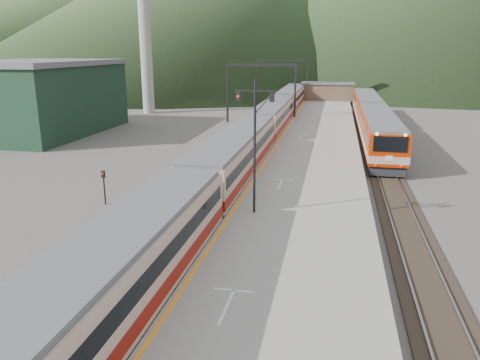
# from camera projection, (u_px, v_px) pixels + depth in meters

# --- Properties ---
(track_main) EXTENTS (2.60, 200.00, 0.23)m
(track_main) POSITION_uv_depth(u_px,v_px,m) (264.00, 144.00, 49.74)
(track_main) COLOR black
(track_main) RESTS_ON ground
(track_far) EXTENTS (2.60, 200.00, 0.23)m
(track_far) POSITION_uv_depth(u_px,v_px,m) (219.00, 143.00, 50.71)
(track_far) COLOR black
(track_far) RESTS_ON ground
(track_second) EXTENTS (2.60, 200.00, 0.23)m
(track_second) POSITION_uv_depth(u_px,v_px,m) (376.00, 149.00, 47.52)
(track_second) COLOR black
(track_second) RESTS_ON ground
(platform) EXTENTS (8.00, 100.00, 1.00)m
(platform) POSITION_uv_depth(u_px,v_px,m) (317.00, 146.00, 46.66)
(platform) COLOR gray
(platform) RESTS_ON ground
(gantry_near) EXTENTS (9.55, 0.25, 8.00)m
(gantry_near) POSITION_uv_depth(u_px,v_px,m) (261.00, 82.00, 62.95)
(gantry_near) COLOR black
(gantry_near) RESTS_ON ground
(gantry_far) EXTENTS (9.55, 0.25, 8.00)m
(gantry_far) POSITION_uv_depth(u_px,v_px,m) (282.00, 73.00, 86.53)
(gantry_far) COLOR black
(gantry_far) RESTS_ON ground
(warehouse) EXTENTS (14.50, 20.50, 8.60)m
(warehouse) POSITION_uv_depth(u_px,v_px,m) (36.00, 97.00, 55.88)
(warehouse) COLOR black
(warehouse) RESTS_ON ground
(smokestack) EXTENTS (1.80, 1.80, 30.00)m
(smokestack) POSITION_uv_depth(u_px,v_px,m) (144.00, 14.00, 70.70)
(smokestack) COLOR #9E998E
(smokestack) RESTS_ON ground
(station_shed) EXTENTS (9.40, 4.40, 3.10)m
(station_shed) POSITION_uv_depth(u_px,v_px,m) (327.00, 91.00, 83.82)
(station_shed) COLOR brown
(station_shed) RESTS_ON platform
(hill_d) EXTENTS (200.00, 200.00, 55.00)m
(hill_d) POSITION_uv_depth(u_px,v_px,m) (102.00, 15.00, 254.11)
(hill_d) COLOR #294A20
(hill_d) RESTS_ON ground
(main_train) EXTENTS (3.12, 85.29, 3.80)m
(main_train) POSITION_uv_depth(u_px,v_px,m) (259.00, 131.00, 45.72)
(main_train) COLOR tan
(main_train) RESTS_ON track_main
(second_train) EXTENTS (3.11, 42.30, 3.79)m
(second_train) POSITION_uv_depth(u_px,v_px,m) (372.00, 116.00, 55.99)
(second_train) COLOR #B02A01
(second_train) RESTS_ON track_second
(signal_mast) EXTENTS (2.20, 0.21, 7.35)m
(signal_mast) POSITION_uv_depth(u_px,v_px,m) (255.00, 134.00, 25.15)
(signal_mast) COLOR black
(signal_mast) RESTS_ON platform
(short_signal_a) EXTENTS (0.25, 0.21, 2.27)m
(short_signal_a) POSITION_uv_depth(u_px,v_px,m) (6.00, 323.00, 14.86)
(short_signal_a) COLOR black
(short_signal_a) RESTS_ON ground
(short_signal_b) EXTENTS (0.26, 0.22, 2.27)m
(short_signal_b) POSITION_uv_depth(u_px,v_px,m) (217.00, 142.00, 43.72)
(short_signal_b) COLOR black
(short_signal_b) RESTS_ON ground
(short_signal_c) EXTENTS (0.22, 0.17, 2.27)m
(short_signal_c) POSITION_uv_depth(u_px,v_px,m) (104.00, 183.00, 30.42)
(short_signal_c) COLOR black
(short_signal_c) RESTS_ON ground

